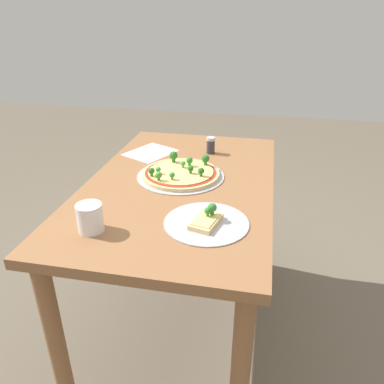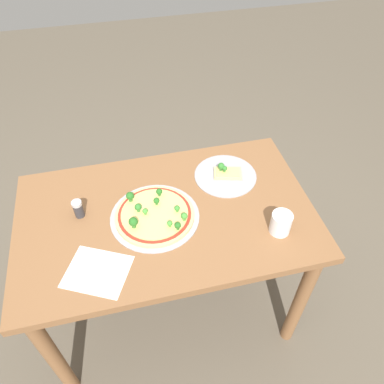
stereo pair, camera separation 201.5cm
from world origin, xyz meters
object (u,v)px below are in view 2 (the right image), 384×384
object	(u,v)px
dining_table	(167,231)
pizza_tray_slice	(226,174)
condiment_shaker	(78,209)
drinking_cup	(281,223)
pizza_tray_whole	(154,215)

from	to	relation	value
dining_table	pizza_tray_slice	distance (m)	0.36
dining_table	condiment_shaker	size ratio (longest dim) A/B	15.37
dining_table	pizza_tray_slice	xyz separation A→B (m)	(-0.30, -0.16, 0.12)
drinking_cup	condiment_shaker	bearing A→B (deg)	-19.04
dining_table	pizza_tray_slice	size ratio (longest dim) A/B	4.34
pizza_tray_whole	condiment_shaker	distance (m)	0.30
drinking_cup	pizza_tray_slice	bearing A→B (deg)	-72.29
dining_table	condiment_shaker	bearing A→B (deg)	-11.57
pizza_tray_whole	drinking_cup	distance (m)	0.49
pizza_tray_slice	condiment_shaker	distance (m)	0.65
dining_table	drinking_cup	xyz separation A→B (m)	(-0.41, 0.19, 0.16)
pizza_tray_slice	condiment_shaker	bearing A→B (deg)	7.70
condiment_shaker	dining_table	bearing A→B (deg)	168.43
pizza_tray_slice	drinking_cup	bearing A→B (deg)	107.71
condiment_shaker	drinking_cup	bearing A→B (deg)	160.96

